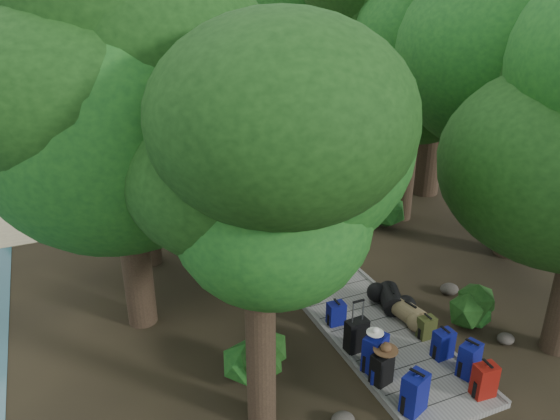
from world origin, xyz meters
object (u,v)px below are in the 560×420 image
duffel_right_black (391,299)px  backpack_left_a (415,391)px  backpack_right_b (470,358)px  suitcase_on_boardwalk (356,335)px  backpack_left_b (382,367)px  kayak (136,158)px  backpack_right_d (427,326)px  backpack_left_c (375,351)px  backpack_right_c (443,343)px  lone_suitcase_on_sand (229,168)px  backpack_right_a (485,379)px  backpack_left_d (336,312)px  sun_lounger (273,144)px  duffel_right_khaki (410,314)px

duffel_right_black → backpack_left_a: bearing=-94.6°
backpack_right_b → suitcase_on_boardwalk: backpack_right_b is taller
backpack_left_b → kayak: size_ratio=0.24×
backpack_left_a → backpack_right_d: backpack_left_a is taller
backpack_left_c → backpack_right_b: (1.51, -0.79, -0.05)m
backpack_left_b → backpack_right_b: size_ratio=0.94×
backpack_right_c → lone_suitcase_on_sand: bearing=89.7°
backpack_right_a → backpack_right_d: 1.75m
backpack_left_d → kayak: 12.89m
backpack_right_a → sun_lounger: 14.89m
backpack_right_b → backpack_right_d: size_ratio=1.43×
backpack_left_d → backpack_right_a: 3.17m
duffel_right_khaki → suitcase_on_boardwalk: suitcase_on_boardwalk is taller
backpack_right_d → sun_lounger: (2.11, 12.98, -0.06)m
backpack_right_c → suitcase_on_boardwalk: suitcase_on_boardwalk is taller
backpack_left_c → sun_lounger: backpack_left_c is taller
backpack_left_d → lone_suitcase_on_sand: backpack_left_d is taller
backpack_left_a → backpack_right_c: size_ratio=1.29×
backpack_left_d → backpack_right_b: backpack_right_b is taller
backpack_left_a → duffel_right_khaki: (1.45, 2.13, -0.20)m
duffel_right_khaki → lone_suitcase_on_sand: (-0.53, 10.25, -0.01)m
backpack_left_b → lone_suitcase_on_sand: size_ratio=1.11×
backpack_left_b → backpack_right_b: bearing=-29.2°
backpack_left_c → lone_suitcase_on_sand: size_ratio=1.35×
backpack_right_d → duffel_right_khaki: size_ratio=0.80×
backpack_right_c → duffel_right_black: size_ratio=0.85×
lone_suitcase_on_sand → kayak: size_ratio=0.22×
duffel_right_khaki → duffel_right_black: (-0.06, 0.60, 0.02)m
duffel_right_khaki → lone_suitcase_on_sand: bearing=83.4°
backpack_left_c → backpack_right_a: (1.39, -1.31, -0.07)m
backpack_left_a → suitcase_on_boardwalk: 1.77m
backpack_left_c → duffel_right_black: (1.43, 1.59, -0.18)m
backpack_left_d → duffel_right_black: backpack_left_d is taller
backpack_right_c → backpack_left_d: bearing=125.0°
suitcase_on_boardwalk → backpack_left_c: bearing=-92.6°
backpack_left_a → sun_lounger: backpack_left_a is taller
lone_suitcase_on_sand → backpack_left_d: bearing=-98.4°
backpack_right_d → backpack_left_a: bearing=-132.7°
duffel_right_black → sun_lounger: 12.01m
backpack_right_a → suitcase_on_boardwalk: 2.40m
backpack_right_a → suitcase_on_boardwalk: size_ratio=1.01×
backpack_left_b → backpack_right_a: bearing=-47.2°
sun_lounger → lone_suitcase_on_sand: bearing=-145.4°
backpack_left_c → duffel_right_khaki: (1.49, 0.99, -0.20)m
backpack_right_d → backpack_left_c: bearing=-164.0°
sun_lounger → backpack_right_c: bearing=-103.8°
duffel_right_khaki → suitcase_on_boardwalk: 1.55m
backpack_right_b → backpack_right_d: (-0.01, 1.21, -0.11)m
backpack_left_c → lone_suitcase_on_sand: (0.96, 11.24, -0.21)m
backpack_right_b → sun_lounger: bearing=61.7°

